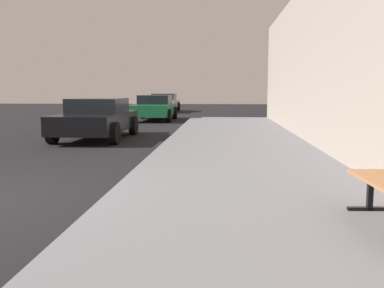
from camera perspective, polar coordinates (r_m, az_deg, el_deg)
name	(u,v)px	position (r m, az deg, el deg)	size (l,w,h in m)	color
sidewalk	(255,202)	(5.60, 8.64, -7.86)	(4.00, 32.00, 0.15)	slate
car_black	(97,118)	(13.50, -12.86, 3.43)	(2.02, 4.07, 1.27)	black
car_green	(155,108)	(21.31, -5.10, 4.98)	(1.97, 4.08, 1.27)	#196638
car_silver	(164,103)	(29.48, -3.85, 5.67)	(1.96, 4.34, 1.27)	#B7B7BF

